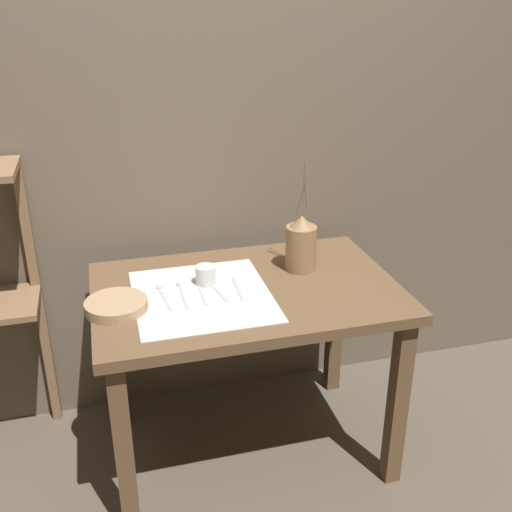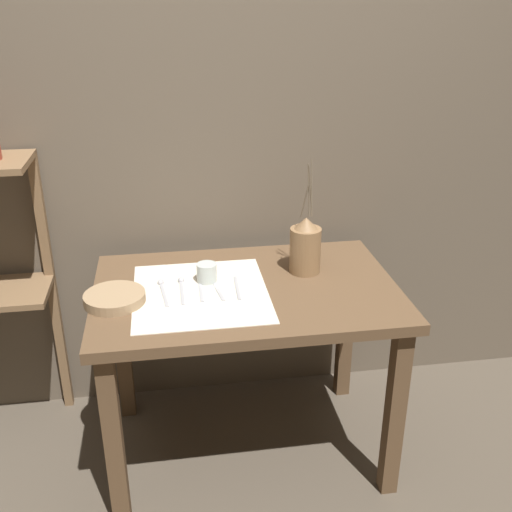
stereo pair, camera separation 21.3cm
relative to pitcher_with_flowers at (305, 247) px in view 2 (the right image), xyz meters
name	(u,v)px [view 2 (the right image)]	position (x,y,z in m)	size (l,w,h in m)	color
ground_plane	(247,446)	(-0.24, -0.10, -0.84)	(12.00, 12.00, 0.00)	brown
stone_wall_back	(229,133)	(-0.24, 0.38, 0.36)	(7.00, 0.06, 2.40)	brown
wooden_table	(246,313)	(-0.24, -0.10, -0.21)	(1.10, 0.73, 0.74)	brown
linen_cloth	(201,293)	(-0.41, -0.12, -0.10)	(0.48, 0.52, 0.00)	beige
pitcher_with_flowers	(305,247)	(0.00, 0.00, 0.00)	(0.12, 0.12, 0.43)	olive
wooden_bowl	(115,298)	(-0.71, -0.15, -0.08)	(0.21, 0.21, 0.04)	#9E7F5B
glass_tumbler_near	(207,273)	(-0.38, -0.04, -0.06)	(0.07, 0.07, 0.07)	#B7C1BC
spoon_outer	(162,287)	(-0.54, -0.06, -0.10)	(0.04, 0.20, 0.02)	#A8A8AD
spoon_inner	(181,285)	(-0.47, -0.06, -0.10)	(0.02, 0.20, 0.02)	#A8A8AD
fork_outer	(201,290)	(-0.41, -0.11, -0.10)	(0.01, 0.18, 0.00)	#A8A8AD
fork_inner	(217,289)	(-0.35, -0.11, -0.10)	(0.04, 0.18, 0.00)	#A8A8AD
knife_center	(237,288)	(-0.27, -0.11, -0.10)	(0.02, 0.18, 0.00)	#A8A8AD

